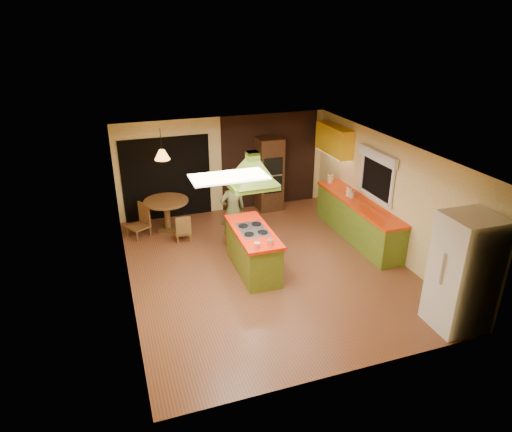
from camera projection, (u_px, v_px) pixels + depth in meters
name	position (u px, v px, depth m)	size (l,w,h in m)	color
ground	(267.00, 267.00, 9.49)	(6.50, 6.50, 0.00)	brown
room_walls	(268.00, 212.00, 8.98)	(5.50, 6.50, 6.50)	#F5E9AF
ceiling_plane	(268.00, 150.00, 8.48)	(6.50, 6.50, 0.00)	silver
brick_panel	(270.00, 160.00, 12.15)	(2.64, 0.03, 2.50)	#381E14
nook_opening	(167.00, 179.00, 11.41)	(2.20, 0.03, 2.10)	black
right_counter	(358.00, 220.00, 10.55)	(0.62, 3.05, 0.92)	olive
upper_cabinets	(334.00, 140.00, 11.36)	(0.34, 1.40, 0.70)	yellow
window_right	(378.00, 167.00, 9.92)	(0.12, 1.35, 1.06)	black
fluor_panel	(229.00, 177.00, 7.12)	(1.20, 0.60, 0.03)	white
kitchen_island	(253.00, 250.00, 9.20)	(0.75, 1.81, 0.92)	olive
range_hood	(253.00, 164.00, 8.47)	(0.90, 0.65, 0.78)	#54721C
man	(233.00, 211.00, 10.12)	(0.60, 0.39, 1.64)	#4A502A
refrigerator	(463.00, 273.00, 7.34)	(0.82, 0.78, 2.00)	white
wall_oven	(269.00, 174.00, 11.98)	(0.65, 0.61, 1.94)	#462916
dining_table	(167.00, 209.00, 10.88)	(1.05, 1.05, 0.79)	brown
chair_left	(138.00, 221.00, 10.65)	(0.43, 0.43, 0.78)	brown
chair_near	(183.00, 227.00, 10.48)	(0.36, 0.36, 0.65)	brown
pendant_lamp	(162.00, 155.00, 10.33)	(0.35, 0.35, 0.23)	#FF9E3F
canister_large	(330.00, 179.00, 11.46)	(0.14, 0.14, 0.21)	beige
canister_medium	(349.00, 192.00, 10.64)	(0.14, 0.14, 0.20)	beige
canister_small	(352.00, 195.00, 10.54)	(0.12, 0.12, 0.16)	beige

